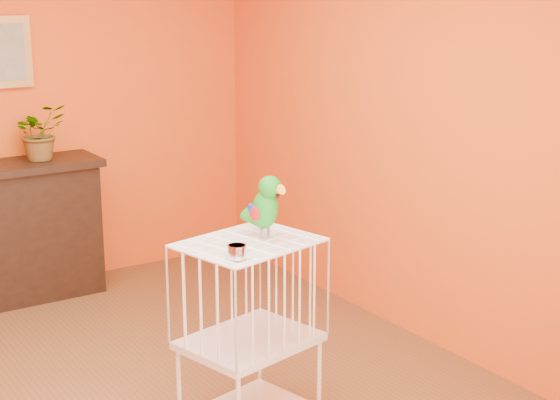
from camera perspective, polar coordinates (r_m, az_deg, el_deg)
room_shell at (r=4.26m, az=-11.03°, el=5.33°), size 4.50×4.50×4.50m
console_cabinet at (r=6.36m, az=-17.69°, el=-2.13°), size 1.35×0.48×1.00m
potted_plant at (r=6.26m, az=-15.55°, el=3.92°), size 0.43×0.46×0.31m
birdcage at (r=4.38m, az=-2.04°, el=-8.74°), size 0.73×0.62×0.99m
feed_cup at (r=3.96m, az=-2.89°, el=-3.45°), size 0.09×0.09×0.06m
parrot at (r=4.26m, az=-1.00°, el=-0.35°), size 0.17×0.29×0.32m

